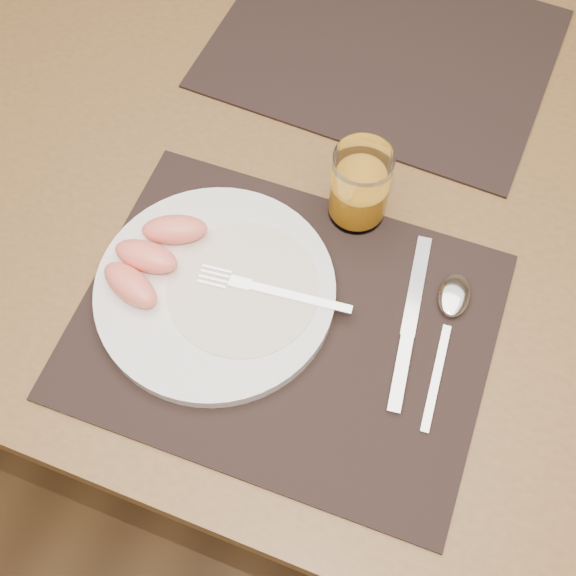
# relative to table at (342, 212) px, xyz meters

# --- Properties ---
(ground) EXTENTS (5.00, 5.00, 0.00)m
(ground) POSITION_rel_table_xyz_m (0.00, 0.00, -0.67)
(ground) COLOR brown
(ground) RESTS_ON ground
(table) EXTENTS (1.40, 0.90, 0.75)m
(table) POSITION_rel_table_xyz_m (0.00, 0.00, 0.00)
(table) COLOR brown
(table) RESTS_ON ground
(placemat_near) EXTENTS (0.46, 0.36, 0.00)m
(placemat_near) POSITION_rel_table_xyz_m (0.00, -0.22, 0.09)
(placemat_near) COLOR black
(placemat_near) RESTS_ON table
(placemat_far) EXTENTS (0.46, 0.37, 0.00)m
(placemat_far) POSITION_rel_table_xyz_m (-0.02, 0.22, 0.09)
(placemat_far) COLOR black
(placemat_far) RESTS_ON table
(plate) EXTENTS (0.27, 0.27, 0.02)m
(plate) POSITION_rel_table_xyz_m (-0.08, -0.21, 0.10)
(plate) COLOR white
(plate) RESTS_ON placemat_near
(plate_dressing) EXTENTS (0.17, 0.17, 0.00)m
(plate_dressing) POSITION_rel_table_xyz_m (-0.05, -0.20, 0.10)
(plate_dressing) COLOR white
(plate_dressing) RESTS_ON plate
(fork) EXTENTS (0.18, 0.03, 0.00)m
(fork) POSITION_rel_table_xyz_m (-0.03, -0.20, 0.11)
(fork) COLOR silver
(fork) RESTS_ON plate
(knife) EXTENTS (0.04, 0.22, 0.01)m
(knife) POSITION_rel_table_xyz_m (0.13, -0.19, 0.09)
(knife) COLOR silver
(knife) RESTS_ON placemat_near
(spoon) EXTENTS (0.04, 0.19, 0.01)m
(spoon) POSITION_rel_table_xyz_m (0.17, -0.14, 0.09)
(spoon) COLOR silver
(spoon) RESTS_ON placemat_near
(juice_glass) EXTENTS (0.07, 0.07, 0.10)m
(juice_glass) POSITION_rel_table_xyz_m (0.03, -0.05, 0.13)
(juice_glass) COLOR white
(juice_glass) RESTS_ON placemat_near
(grapefruit_wedges) EXTENTS (0.10, 0.14, 0.03)m
(grapefruit_wedges) POSITION_rel_table_xyz_m (-0.16, -0.21, 0.12)
(grapefruit_wedges) COLOR #FF8168
(grapefruit_wedges) RESTS_ON plate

